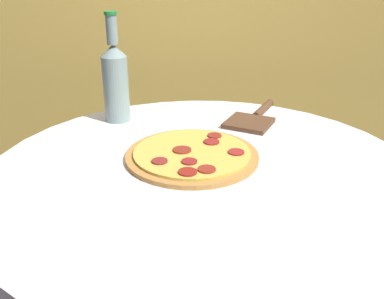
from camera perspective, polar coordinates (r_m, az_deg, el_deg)
The scene contains 5 objects.
table at distance 1.00m, azimuth 1.57°, elevation -12.17°, with size 0.92×0.92×0.73m.
fence_panel at distance 1.61m, azimuth -0.75°, elevation 12.51°, with size 1.65×0.04×1.61m.
pizza at distance 0.94m, azimuth 0.03°, elevation -0.69°, with size 0.29×0.29×0.02m.
beer_bottle at distance 1.15m, azimuth -10.17°, elevation 9.12°, with size 0.07×0.07×0.28m.
pizza_paddle at distance 1.17m, azimuth 8.17°, elevation 4.11°, with size 0.18×0.25×0.02m.
Camera 1 is at (-0.08, -0.80, 1.13)m, focal length 40.00 mm.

